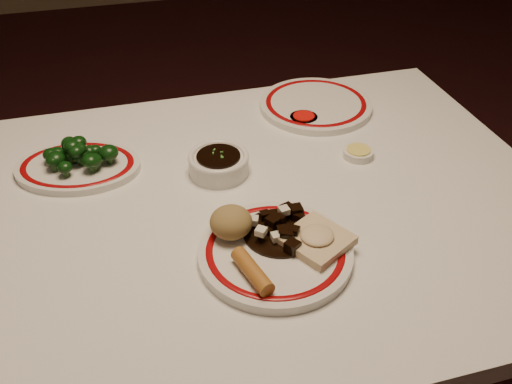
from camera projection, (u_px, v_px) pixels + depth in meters
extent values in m
cube|color=white|center=(246.00, 210.00, 1.09)|extent=(1.20, 0.90, 0.04)
cylinder|color=black|center=(11.00, 266.00, 1.50)|extent=(0.06, 0.06, 0.71)
cylinder|color=black|center=(386.00, 199.00, 1.73)|extent=(0.06, 0.06, 0.71)
cylinder|color=silver|center=(275.00, 253.00, 0.95)|extent=(0.34, 0.34, 0.02)
torus|color=maroon|center=(275.00, 249.00, 0.94)|extent=(0.30, 0.30, 0.00)
ellipsoid|color=olive|center=(231.00, 222.00, 0.96)|extent=(0.07, 0.07, 0.05)
cylinder|color=#AD6D2A|center=(252.00, 271.00, 0.88)|extent=(0.05, 0.10, 0.03)
cube|color=beige|center=(317.00, 240.00, 0.95)|extent=(0.13, 0.13, 0.02)
ellipsoid|color=beige|center=(317.00, 235.00, 0.94)|extent=(0.06, 0.06, 0.02)
cylinder|color=black|center=(280.00, 233.00, 0.97)|extent=(0.13, 0.13, 0.00)
cube|color=black|center=(278.00, 220.00, 0.99)|extent=(0.02, 0.02, 0.02)
cube|color=black|center=(293.00, 247.00, 0.93)|extent=(0.03, 0.03, 0.02)
cube|color=black|center=(287.00, 211.00, 1.00)|extent=(0.03, 0.03, 0.02)
cube|color=black|center=(282.00, 231.00, 0.95)|extent=(0.02, 0.02, 0.02)
cube|color=black|center=(285.00, 234.00, 0.96)|extent=(0.02, 0.02, 0.01)
cube|color=black|center=(265.00, 216.00, 1.00)|extent=(0.02, 0.02, 0.02)
cube|color=black|center=(287.00, 235.00, 0.95)|extent=(0.03, 0.03, 0.02)
cube|color=black|center=(280.00, 220.00, 0.98)|extent=(0.02, 0.02, 0.02)
cube|color=black|center=(277.00, 224.00, 0.98)|extent=(0.02, 0.02, 0.02)
cube|color=black|center=(273.00, 222.00, 0.97)|extent=(0.03, 0.03, 0.02)
cube|color=black|center=(290.00, 235.00, 0.95)|extent=(0.03, 0.03, 0.02)
cube|color=black|center=(299.00, 217.00, 0.99)|extent=(0.02, 0.02, 0.02)
cube|color=black|center=(274.00, 221.00, 0.98)|extent=(0.02, 0.02, 0.02)
cube|color=black|center=(296.00, 211.00, 1.00)|extent=(0.02, 0.02, 0.02)
cube|color=black|center=(294.00, 232.00, 0.95)|extent=(0.02, 0.02, 0.02)
cube|color=black|center=(269.00, 231.00, 0.97)|extent=(0.02, 0.02, 0.02)
cube|color=black|center=(290.00, 231.00, 0.96)|extent=(0.02, 0.02, 0.02)
cube|color=beige|center=(284.00, 211.00, 0.99)|extent=(0.02, 0.02, 0.01)
cube|color=beige|center=(276.00, 237.00, 0.95)|extent=(0.02, 0.02, 0.01)
cube|color=beige|center=(253.00, 220.00, 0.97)|extent=(0.02, 0.02, 0.01)
cube|color=beige|center=(261.00, 231.00, 0.94)|extent=(0.02, 0.02, 0.01)
torus|color=maroon|center=(77.00, 164.00, 1.15)|extent=(0.26, 0.26, 0.00)
cylinder|color=#23471C|center=(96.00, 156.00, 1.16)|extent=(0.01, 0.01, 0.01)
ellipsoid|color=black|center=(95.00, 150.00, 1.15)|extent=(0.03, 0.03, 0.02)
cylinder|color=#23471C|center=(83.00, 161.00, 1.15)|extent=(0.01, 0.01, 0.01)
ellipsoid|color=black|center=(81.00, 154.00, 1.14)|extent=(0.04, 0.04, 0.03)
cylinder|color=#23471C|center=(66.00, 174.00, 1.11)|extent=(0.01, 0.01, 0.01)
ellipsoid|color=black|center=(65.00, 167.00, 1.10)|extent=(0.03, 0.03, 0.02)
cylinder|color=#23471C|center=(75.00, 151.00, 1.18)|extent=(0.01, 0.01, 0.01)
ellipsoid|color=black|center=(74.00, 145.00, 1.17)|extent=(0.03, 0.03, 0.03)
cylinder|color=#23471C|center=(92.00, 168.00, 1.12)|extent=(0.01, 0.01, 0.02)
ellipsoid|color=black|center=(91.00, 161.00, 1.11)|extent=(0.03, 0.03, 0.03)
cylinder|color=#23471C|center=(79.00, 157.00, 1.16)|extent=(0.01, 0.01, 0.01)
ellipsoid|color=black|center=(78.00, 151.00, 1.15)|extent=(0.03, 0.03, 0.03)
cylinder|color=#23471C|center=(110.00, 160.00, 1.15)|extent=(0.01, 0.01, 0.01)
ellipsoid|color=black|center=(109.00, 153.00, 1.14)|extent=(0.04, 0.04, 0.03)
cylinder|color=#23471C|center=(95.00, 168.00, 1.13)|extent=(0.01, 0.01, 0.01)
ellipsoid|color=black|center=(93.00, 161.00, 1.12)|extent=(0.04, 0.04, 0.03)
cylinder|color=#23471C|center=(90.00, 157.00, 1.16)|extent=(0.01, 0.01, 0.01)
ellipsoid|color=black|center=(89.00, 151.00, 1.15)|extent=(0.03, 0.03, 0.02)
cylinder|color=#23471C|center=(55.00, 167.00, 1.13)|extent=(0.01, 0.01, 0.02)
ellipsoid|color=black|center=(53.00, 161.00, 1.12)|extent=(0.03, 0.03, 0.02)
cylinder|color=#23471C|center=(59.00, 160.00, 1.15)|extent=(0.01, 0.01, 0.01)
ellipsoid|color=black|center=(57.00, 153.00, 1.14)|extent=(0.03, 0.03, 0.02)
cylinder|color=#23471C|center=(81.00, 162.00, 1.15)|extent=(0.01, 0.01, 0.01)
ellipsoid|color=black|center=(80.00, 156.00, 1.14)|extent=(0.03, 0.03, 0.03)
cylinder|color=#23471C|center=(71.00, 160.00, 1.15)|extent=(0.01, 0.01, 0.01)
ellipsoid|color=black|center=(70.00, 154.00, 1.14)|extent=(0.03, 0.03, 0.02)
cylinder|color=#23471C|center=(73.00, 160.00, 1.15)|extent=(0.01, 0.01, 0.01)
ellipsoid|color=black|center=(72.00, 153.00, 1.14)|extent=(0.03, 0.03, 0.02)
cylinder|color=#23471C|center=(57.00, 167.00, 1.13)|extent=(0.01, 0.01, 0.01)
ellipsoid|color=black|center=(55.00, 159.00, 1.12)|extent=(0.04, 0.04, 0.03)
cylinder|color=#23471C|center=(52.00, 161.00, 1.15)|extent=(0.01, 0.01, 0.01)
ellipsoid|color=black|center=(51.00, 154.00, 1.14)|extent=(0.03, 0.03, 0.02)
ellipsoid|color=black|center=(69.00, 143.00, 1.15)|extent=(0.03, 0.03, 0.03)
ellipsoid|color=black|center=(80.00, 149.00, 1.13)|extent=(0.03, 0.03, 0.02)
ellipsoid|color=black|center=(79.00, 142.00, 1.14)|extent=(0.03, 0.03, 0.03)
ellipsoid|color=black|center=(76.00, 151.00, 1.12)|extent=(0.03, 0.03, 0.02)
ellipsoid|color=black|center=(72.00, 146.00, 1.13)|extent=(0.03, 0.03, 0.03)
cylinder|color=silver|center=(219.00, 165.00, 1.14)|extent=(0.12, 0.12, 0.04)
cylinder|color=black|center=(218.00, 156.00, 1.13)|extent=(0.09, 0.09, 0.00)
cylinder|color=silver|center=(304.00, 120.00, 1.31)|extent=(0.06, 0.06, 0.02)
cylinder|color=red|center=(304.00, 116.00, 1.30)|extent=(0.05, 0.05, 0.00)
cylinder|color=silver|center=(358.00, 153.00, 1.19)|extent=(0.06, 0.06, 0.02)
cylinder|color=#E4D65E|center=(359.00, 150.00, 1.19)|extent=(0.05, 0.05, 0.00)
cylinder|color=silver|center=(316.00, 105.00, 1.36)|extent=(0.28, 0.28, 0.02)
torus|color=maroon|center=(316.00, 102.00, 1.36)|extent=(0.24, 0.24, 0.00)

